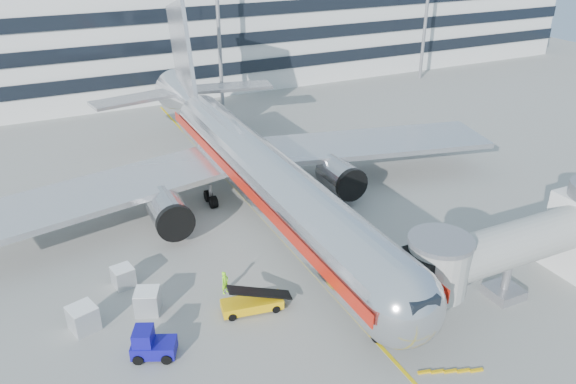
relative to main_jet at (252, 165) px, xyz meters
name	(u,v)px	position (x,y,z in m)	size (l,w,h in m)	color
ground	(314,274)	(0.00, -11.72, -4.23)	(180.00, 180.00, 0.00)	gray
lead_in_line	(261,216)	(0.00, -1.72, -4.23)	(0.25, 70.00, 0.01)	#DFBC0B
main_jet	(252,165)	(0.00, 0.00, 0.00)	(50.95, 48.70, 16.06)	silver
jet_bridge	(531,243)	(12.18, -19.72, -0.36)	(17.80, 4.50, 7.00)	silver
terminal	(134,34)	(0.00, 46.23, 3.57)	(150.00, 24.25, 15.60)	silver
belt_loader	(252,303)	(-5.73, -13.61, -3.66)	(4.35, 2.11, 2.04)	#D7A209
baggage_tug	(151,344)	(-12.77, -14.99, -3.39)	(2.96, 2.46, 1.93)	#0F0C85
cargo_container_left	(148,301)	(-11.97, -10.72, -3.41)	(2.02, 2.02, 1.65)	#B8BBC0
cargo_container_right	(123,277)	(-12.84, -7.03, -3.50)	(1.61, 1.61, 1.47)	#B8BBC0
cargo_container_front	(83,318)	(-16.03, -10.73, -3.38)	(1.99, 1.99, 1.69)	#B8BBC0
ramp_worker	(225,283)	(-6.66, -11.00, -3.38)	(0.62, 0.41, 1.71)	#8BFF1A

